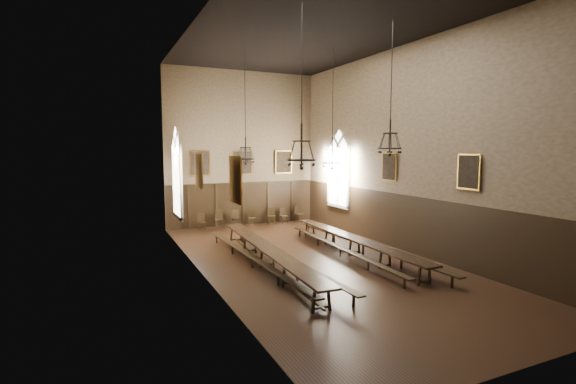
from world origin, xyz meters
TOP-DOWN VIEW (x-y plane):
  - floor at (0.00, 0.00)m, footprint 9.00×18.00m
  - ceiling at (0.00, 0.00)m, footprint 9.00×18.00m
  - wall_back at (0.00, 9.01)m, footprint 9.00×0.02m
  - wall_front at (0.00, -9.01)m, footprint 9.00×0.02m
  - wall_left at (-4.51, 0.00)m, footprint 0.02×18.00m
  - wall_right at (4.51, 0.00)m, footprint 0.02×18.00m
  - wainscot_panelling at (0.00, 0.00)m, footprint 9.00×18.00m
  - table_left at (-2.04, 0.05)m, footprint 1.25×10.39m
  - table_right at (2.06, 0.26)m, footprint 0.89×9.58m
  - bench_left_outer at (-2.58, 0.25)m, footprint 0.63×10.07m
  - bench_left_inner at (-1.41, -0.15)m, footprint 0.63×9.85m
  - bench_right_inner at (1.34, 0.25)m, footprint 0.74×9.34m
  - bench_right_outer at (2.47, 0.22)m, footprint 0.56×10.59m
  - chair_1 at (-2.60, 8.48)m, footprint 0.40×0.40m
  - chair_2 at (-1.56, 8.56)m, footprint 0.46×0.46m
  - chair_3 at (-0.58, 8.50)m, footprint 0.47×0.47m
  - chair_4 at (0.39, 8.56)m, footprint 0.50×0.50m
  - chair_5 at (1.60, 8.47)m, footprint 0.54×0.54m
  - chair_6 at (2.40, 8.47)m, footprint 0.43×0.43m
  - chair_7 at (3.45, 8.50)m, footprint 0.55×0.55m
  - chandelier_back_left at (-1.93, 2.79)m, footprint 0.78×0.78m
  - chandelier_back_right at (2.04, 2.18)m, footprint 0.93×0.93m
  - chandelier_front_left at (-1.87, -2.51)m, footprint 0.93×0.93m
  - chandelier_front_right at (1.77, -2.30)m, footprint 0.84×0.84m
  - portrait_back_0 at (-2.60, 8.88)m, footprint 1.10×0.12m
  - portrait_back_1 at (0.00, 8.88)m, footprint 1.10×0.12m
  - portrait_back_2 at (2.60, 8.88)m, footprint 1.10×0.12m
  - portrait_left_0 at (-4.38, 1.00)m, footprint 0.12×1.00m
  - portrait_left_1 at (-4.38, -3.50)m, footprint 0.12×1.00m
  - portrait_right_0 at (4.38, 1.00)m, footprint 0.12×1.00m
  - portrait_right_1 at (4.38, -3.50)m, footprint 0.12×1.00m
  - window_right at (4.43, 5.50)m, footprint 0.20×2.20m
  - window_left at (-4.43, 5.50)m, footprint 0.20×2.20m

SIDE VIEW (x-z plane):
  - floor at x=0.00m, z-range -0.02..0.00m
  - chair_1 at x=-2.60m, z-range -0.18..0.71m
  - bench_right_inner at x=1.34m, z-range 0.06..0.48m
  - chair_4 at x=0.39m, z-range -0.18..0.72m
  - chair_6 at x=2.40m, z-range -0.18..0.72m
  - bench_left_inner at x=-1.41m, z-range 0.06..0.50m
  - bench_left_outer at x=-2.58m, z-range 0.06..0.51m
  - chair_7 at x=3.45m, z-range -0.19..0.79m
  - chair_3 at x=-0.58m, z-range -0.20..0.79m
  - chair_5 at x=1.60m, z-range -0.20..0.80m
  - bench_right_outer at x=2.47m, z-range 0.07..0.54m
  - chair_2 at x=-1.56m, z-range -0.20..0.81m
  - table_right at x=2.06m, z-range 0.00..0.75m
  - table_left at x=-2.04m, z-range 0.00..0.81m
  - wainscot_panelling at x=0.00m, z-range 0.00..2.50m
  - window_right at x=4.43m, z-range 1.10..5.70m
  - window_left at x=-4.43m, z-range 1.10..5.70m
  - portrait_back_0 at x=-2.60m, z-range 3.00..4.40m
  - portrait_back_1 at x=0.00m, z-range 3.00..4.40m
  - portrait_back_2 at x=2.60m, z-range 3.00..4.40m
  - portrait_left_0 at x=-4.38m, z-range 3.05..4.35m
  - portrait_left_1 at x=-4.38m, z-range 3.05..4.35m
  - portrait_right_0 at x=4.38m, z-range 3.05..4.35m
  - portrait_right_1 at x=4.38m, z-range 3.05..4.35m
  - chandelier_back_right at x=2.04m, z-range 1.54..6.84m
  - chandelier_back_left at x=-1.93m, z-range 1.92..6.98m
  - chandelier_front_left at x=-1.87m, z-range 1.99..6.98m
  - wall_back at x=0.00m, z-range 0.00..9.00m
  - wall_front at x=0.00m, z-range 0.00..9.00m
  - wall_left at x=-4.51m, z-range 0.00..9.00m
  - wall_right at x=4.51m, z-range 0.00..9.00m
  - chandelier_front_right at x=1.77m, z-range 2.54..7.15m
  - ceiling at x=0.00m, z-range 9.00..9.02m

